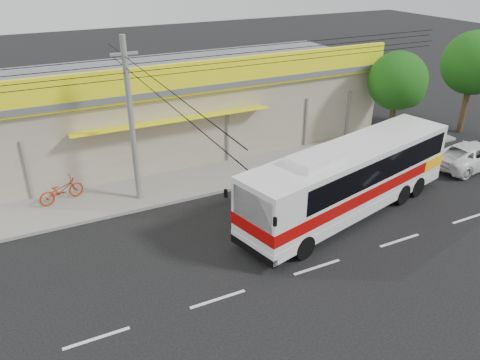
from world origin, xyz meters
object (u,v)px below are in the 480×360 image
object	(u,v)px
coach_bus	(353,174)
tree_far	(476,65)
white_car	(471,155)
utility_pole	(126,68)
motorbike_red	(61,190)
tree_near	(399,83)

from	to	relation	value
coach_bus	tree_far	size ratio (longest dim) A/B	1.82
white_car	utility_pole	bearing A→B (deg)	73.61
utility_pole	white_car	bearing A→B (deg)	-13.42
motorbike_red	utility_pole	world-z (taller)	utility_pole
coach_bus	tree_near	xyz separation A→B (m)	(7.36, 5.45, 1.87)
motorbike_red	tree_far	distance (m)	24.58
tree_near	white_car	bearing A→B (deg)	-70.27
coach_bus	utility_pole	bearing A→B (deg)	133.58
coach_bus	white_car	distance (m)	9.08
motorbike_red	white_car	size ratio (longest dim) A/B	0.44
coach_bus	white_car	xyz separation A→B (m)	(8.93, 1.07, -1.20)
white_car	tree_far	bearing A→B (deg)	-48.12
coach_bus	tree_near	bearing A→B (deg)	22.47
tree_near	tree_far	world-z (taller)	tree_far
coach_bus	motorbike_red	bearing A→B (deg)	136.44
motorbike_red	tree_near	distance (m)	18.98
motorbike_red	utility_pole	distance (m)	6.52
white_car	coach_bus	bearing A→B (deg)	93.89
motorbike_red	tree_near	world-z (taller)	tree_near
utility_pole	tree_near	world-z (taller)	utility_pole
motorbike_red	utility_pole	xyz separation A→B (m)	(3.24, -1.29, 5.51)
white_car	utility_pole	xyz separation A→B (m)	(-17.03, 4.06, 5.54)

